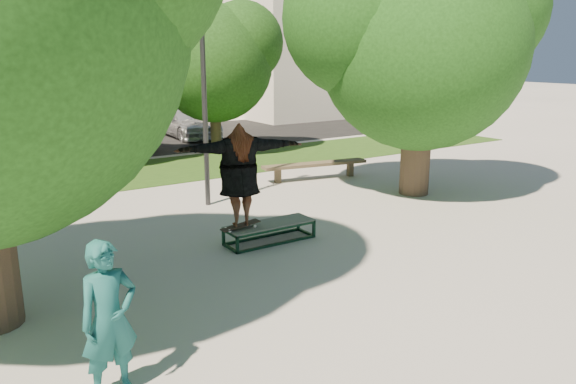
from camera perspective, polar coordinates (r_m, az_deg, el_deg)
ground at (r=9.27m, az=-0.08°, el=-9.02°), size 120.00×120.00×0.00m
grass_strip at (r=17.93m, az=-14.40°, el=1.94°), size 30.00×4.00×0.02m
asphalt_strip at (r=23.85m, az=-21.97°, el=4.27°), size 40.00×8.00×0.01m
tree_right at (r=14.74m, az=13.01°, el=15.50°), size 6.24×5.33×6.51m
bg_tree_mid at (r=19.52m, az=-23.71°, el=14.03°), size 5.76×4.92×6.24m
bg_tree_right at (r=20.79m, az=-7.82°, el=13.53°), size 5.04×4.31×5.43m
lamppost at (r=13.39m, az=-8.59°, el=11.84°), size 0.25×0.15×6.11m
side_building at (r=36.92m, az=4.40°, el=14.56°), size 15.00×10.00×8.00m
grind_box at (r=11.05m, az=-1.88°, el=-4.10°), size 1.80×0.60×0.38m
skater_rig at (r=10.41m, az=-4.97°, el=1.72°), size 2.46×1.24×2.01m
bystander at (r=6.37m, az=-17.72°, el=-12.24°), size 0.69×0.51×1.76m
bench at (r=16.42m, az=2.76°, el=2.72°), size 3.24×1.01×0.49m
car_grey at (r=22.72m, az=-18.37°, el=5.92°), size 3.19×5.39×1.41m
car_silver_b at (r=25.21m, az=-10.24°, el=7.03°), size 1.94×4.53×1.30m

